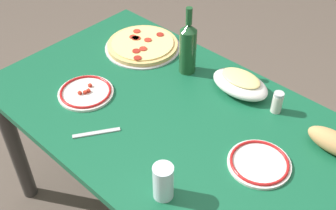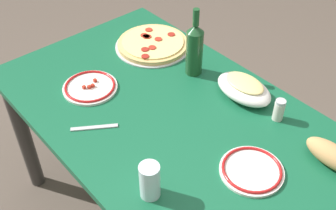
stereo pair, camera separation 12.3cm
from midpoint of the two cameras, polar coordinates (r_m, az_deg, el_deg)
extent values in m
cube|color=#145938|center=(1.59, -2.22, -1.30)|extent=(1.40, 0.86, 0.03)
cylinder|color=#33302D|center=(2.38, -6.70, 3.78)|extent=(0.07, 0.07, 0.70)
cylinder|color=#33302D|center=(2.11, -21.76, -5.38)|extent=(0.07, 0.07, 0.70)
cylinder|color=#B7B7BC|center=(1.92, -5.32, 7.80)|extent=(0.34, 0.34, 0.01)
cylinder|color=#DBB26B|center=(1.92, -5.34, 8.10)|extent=(0.32, 0.32, 0.02)
cylinder|color=#EFD684|center=(1.91, -5.36, 8.40)|extent=(0.28, 0.28, 0.01)
cylinder|color=#B22D1E|center=(1.95, -6.62, 9.17)|extent=(0.03, 0.03, 0.00)
cylinder|color=#B22D1E|center=(1.86, -5.33, 7.60)|extent=(0.03, 0.03, 0.00)
cylinder|color=maroon|center=(1.80, -6.14, 6.35)|extent=(0.03, 0.03, 0.00)
cylinder|color=#B22D1E|center=(1.94, -6.12, 9.03)|extent=(0.03, 0.03, 0.00)
cylinder|color=maroon|center=(1.94, -6.32, 9.01)|extent=(0.03, 0.03, 0.00)
cylinder|color=maroon|center=(1.95, -2.93, 9.54)|extent=(0.03, 0.03, 0.00)
cylinder|color=#B22D1E|center=(1.92, -4.63, 8.79)|extent=(0.03, 0.03, 0.00)
cylinder|color=maroon|center=(1.85, -6.29, 7.28)|extent=(0.03, 0.03, 0.00)
cylinder|color=#B22D1E|center=(1.99, -6.07, 9.94)|extent=(0.03, 0.03, 0.00)
ellipsoid|color=white|center=(1.66, 7.72, 2.77)|extent=(0.24, 0.15, 0.07)
ellipsoid|color=#AD2819|center=(1.65, 7.76, 3.10)|extent=(0.20, 0.12, 0.03)
ellipsoid|color=#EFD684|center=(1.64, 7.81, 3.59)|extent=(0.17, 0.10, 0.02)
cylinder|color=#194723|center=(1.72, 0.65, 7.26)|extent=(0.07, 0.07, 0.19)
cone|color=#194723|center=(1.66, 0.68, 10.48)|extent=(0.07, 0.07, 0.03)
cylinder|color=#194723|center=(1.63, 0.69, 11.99)|extent=(0.03, 0.03, 0.07)
cylinder|color=silver|center=(1.27, -3.48, -10.53)|extent=(0.06, 0.06, 0.13)
cylinder|color=white|center=(1.41, 9.88, -7.99)|extent=(0.21, 0.21, 0.01)
torus|color=red|center=(1.40, 9.91, -7.78)|extent=(0.20, 0.20, 0.01)
cylinder|color=white|center=(1.69, -13.20, 1.54)|extent=(0.22, 0.22, 0.01)
torus|color=red|center=(1.69, -13.24, 1.75)|extent=(0.20, 0.20, 0.01)
cube|color=#AD2819|center=(1.71, -12.64, 2.56)|extent=(0.01, 0.01, 0.01)
cube|color=#AD2819|center=(1.68, -13.31, 1.62)|extent=(0.01, 0.01, 0.01)
cube|color=#AD2819|center=(1.68, -14.00, 1.53)|extent=(0.01, 0.01, 0.01)
cube|color=#AD2819|center=(1.68, -12.87, 1.84)|extent=(0.01, 0.01, 0.01)
ellipsoid|color=tan|center=(1.49, 19.59, -4.93)|extent=(0.19, 0.08, 0.07)
cylinder|color=silver|center=(1.59, 12.53, 0.14)|extent=(0.04, 0.04, 0.07)
cylinder|color=#B7B7BC|center=(1.56, 12.76, 1.34)|extent=(0.04, 0.04, 0.01)
cube|color=#B7B7BC|center=(1.52, -12.04, -3.82)|extent=(0.11, 0.15, 0.00)
camera|label=1|loc=(0.06, -92.26, -1.99)|focal=44.68mm
camera|label=2|loc=(0.06, 87.74, 1.99)|focal=44.68mm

